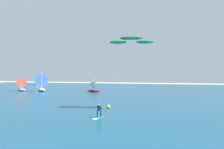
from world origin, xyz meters
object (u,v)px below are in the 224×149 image
Objects in this scene: sailboat_heeled_over at (39,82)px; sailboat_mid_right at (40,82)px; kite at (131,41)px; sailboat_leading at (92,85)px; sailboat_trailing at (20,84)px; kitesurfer at (98,113)px; marker_buoy at (108,107)px.

sailboat_heeled_over is 30.88m from sailboat_mid_right.
kite reaches higher than sailboat_leading.
sailboat_leading is at bearing 2.34° from sailboat_mid_right.
sailboat_leading is 22.22m from sailboat_trailing.
kitesurfer is at bearing -113.67° from kite.
marker_buoy is at bearing -48.35° from sailboat_heeled_over.
sailboat_leading is 0.76× the size of sailboat_mid_right.
sailboat_heeled_over is (-11.02, 26.31, -0.48)m from sailboat_trailing.
kite is 1.94× the size of sailboat_heeled_over.
sailboat_leading reaches higher than kitesurfer.
kite is 11.69× the size of marker_buoy.
sailboat_mid_right is (6.22, 0.72, 0.53)m from sailboat_trailing.
kite reaches higher than sailboat_heeled_over.
sailboat_mid_right reaches higher than marker_buoy.
sailboat_trailing is (-22.18, -1.37, 0.09)m from sailboat_leading.
sailboat_mid_right is 36.39m from marker_buoy.
marker_buoy is at bearing -41.83° from sailboat_mid_right.
sailboat_heeled_over is at bearing 128.40° from kitesurfer.
kite reaches higher than kitesurfer.
sailboat_mid_right is (-30.54, 24.21, -7.52)m from kite.
kitesurfer is at bearing -85.62° from marker_buoy.
sailboat_mid_right reaches higher than sailboat_leading.
sailboat_mid_right is (-15.96, -0.65, 0.62)m from sailboat_leading.
kite reaches higher than marker_buoy.
kitesurfer is 0.47× the size of sailboat_leading.
sailboat_heeled_over reaches higher than marker_buoy.
marker_buoy is at bearing -179.78° from kite.
sailboat_trailing is (-33.80, 30.24, 1.45)m from kitesurfer.
marker_buoy is at bearing -65.94° from sailboat_leading.
sailboat_heeled_over is (-44.82, 56.55, 0.97)m from kitesurfer.
sailboat_mid_right is (17.24, -25.59, 1.02)m from sailboat_heeled_over.
sailboat_mid_right reaches higher than sailboat_heeled_over.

